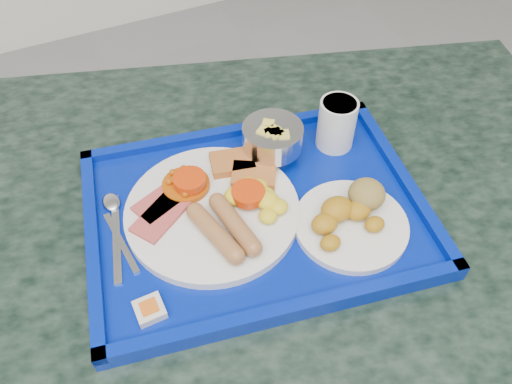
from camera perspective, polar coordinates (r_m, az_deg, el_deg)
table at (r=0.93m, az=0.93°, el=-7.98°), size 1.32×1.08×0.71m
tray at (r=0.75m, az=-0.00°, el=-2.34°), size 0.55×0.45×0.03m
main_plate at (r=0.73m, az=-4.44°, el=-1.59°), size 0.26×0.26×0.04m
bread_plate at (r=0.73m, az=10.88°, el=-2.74°), size 0.16×0.16×0.05m
fruit_bowl at (r=0.79m, az=1.90°, el=6.19°), size 0.10×0.10×0.07m
juice_cup at (r=0.82m, az=9.22°, el=7.85°), size 0.06×0.06×0.09m
spoon at (r=0.77m, az=-15.94°, el=-2.29°), size 0.03×0.16×0.01m
knife at (r=0.74m, az=-15.66°, el=-4.98°), size 0.05×0.16×0.00m
jam_packet at (r=0.66m, az=-12.06°, el=-13.00°), size 0.04×0.04×0.01m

